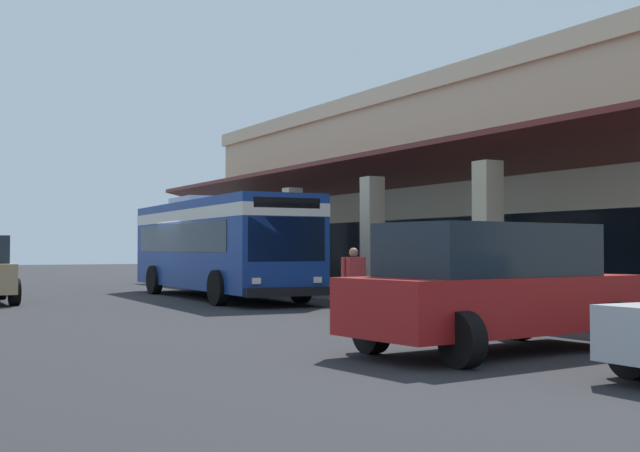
# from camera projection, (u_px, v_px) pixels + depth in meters

# --- Properties ---
(ground) EXTENTS (120.00, 120.00, 0.00)m
(ground) POSITION_uv_depth(u_px,v_px,m) (381.00, 291.00, 31.91)
(ground) COLOR #262628
(curb_strip) EXTENTS (37.76, 0.50, 0.12)m
(curb_strip) POSITION_uv_depth(u_px,v_px,m) (320.00, 296.00, 27.22)
(curb_strip) COLOR #9E998E
(curb_strip) RESTS_ON ground
(plaza_building) EXTENTS (31.77, 16.23, 7.43)m
(plaza_building) POSITION_uv_depth(u_px,v_px,m) (539.00, 193.00, 32.01)
(plaza_building) COLOR #C6B793
(plaza_building) RESTS_ON ground
(transit_bus) EXTENTS (11.32, 3.18, 3.34)m
(transit_bus) POSITION_uv_depth(u_px,v_px,m) (218.00, 241.00, 27.27)
(transit_bus) COLOR navy
(transit_bus) RESTS_ON ground
(parked_suv_red) EXTENTS (3.01, 4.97, 1.97)m
(parked_suv_red) POSITION_uv_depth(u_px,v_px,m) (492.00, 286.00, 12.82)
(parked_suv_red) COLOR maroon
(parked_suv_red) RESTS_ON ground
(pedestrian) EXTENTS (0.37, 0.66, 1.61)m
(pedestrian) POSITION_uv_depth(u_px,v_px,m) (354.00, 279.00, 19.42)
(pedestrian) COLOR #726651
(pedestrian) RESTS_ON ground
(potted_palm) EXTENTS (1.47, 1.76, 2.26)m
(potted_palm) POSITION_uv_depth(u_px,v_px,m) (498.00, 285.00, 22.14)
(potted_palm) COLOR brown
(potted_palm) RESTS_ON ground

